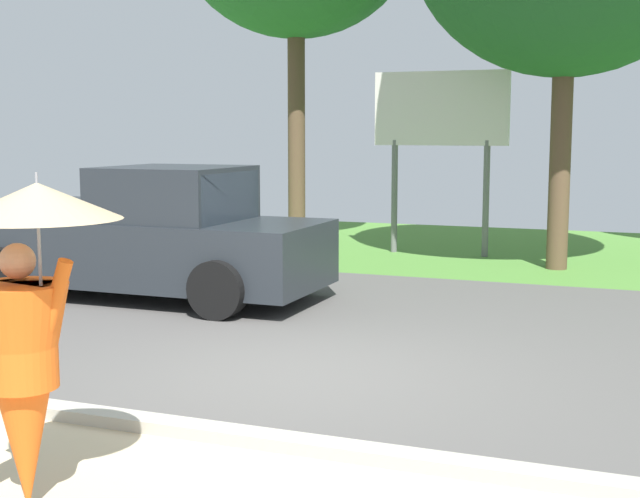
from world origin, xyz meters
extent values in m
cube|color=#565451|center=(0.00, 2.00, -0.05)|extent=(40.00, 8.00, 0.10)
cube|color=#528B38|center=(0.00, 10.00, -0.05)|extent=(40.00, 8.00, 0.10)
cube|color=#B2AD9E|center=(0.00, -2.00, 0.05)|extent=(40.00, 0.24, 0.10)
cone|color=#E55B19|center=(-0.35, -3.60, 0.73)|extent=(0.60, 0.60, 1.45)
cylinder|color=#E55B19|center=(-0.35, -3.60, 1.12)|extent=(0.44, 0.44, 0.65)
sphere|color=tan|center=(-0.35, -3.60, 1.59)|extent=(0.22, 0.22, 0.22)
cylinder|color=#E55B19|center=(-0.07, -3.60, 1.40)|extent=(0.24, 0.09, 0.45)
cylinder|color=gray|center=(-0.18, -3.60, 1.62)|extent=(0.02, 0.02, 0.75)
cone|color=#D1B284|center=(-0.18, -3.60, 1.96)|extent=(1.00, 1.00, 0.22)
cylinder|color=gray|center=(-0.18, -3.60, 2.08)|extent=(0.02, 0.02, 0.10)
cube|color=#23282D|center=(-3.63, 2.93, 0.68)|extent=(5.20, 2.00, 0.90)
cube|color=#23282D|center=(-3.13, 2.93, 1.43)|extent=(1.80, 1.84, 0.90)
cube|color=#2D3842|center=(-2.28, 2.93, 1.43)|extent=(0.10, 1.70, 0.77)
cube|color=#23282D|center=(-4.93, 2.93, 1.23)|extent=(2.40, 2.00, 0.20)
cylinder|color=black|center=(-1.93, 3.93, 0.38)|extent=(0.76, 0.28, 0.76)
cylinder|color=black|center=(-1.93, 1.93, 0.38)|extent=(0.76, 0.28, 0.76)
cylinder|color=black|center=(-5.33, 3.93, 0.38)|extent=(0.76, 0.28, 0.76)
cylinder|color=black|center=(-5.33, 1.93, 0.38)|extent=(0.76, 0.28, 0.76)
cylinder|color=slate|center=(-1.65, 8.80, 1.10)|extent=(0.12, 0.12, 2.20)
cylinder|color=slate|center=(0.15, 8.80, 1.10)|extent=(0.12, 0.12, 2.20)
cube|color=silver|center=(-0.75, 8.80, 2.80)|extent=(2.60, 0.10, 1.40)
cylinder|color=brown|center=(-3.93, 9.27, 2.47)|extent=(0.36, 0.36, 4.94)
cylinder|color=brown|center=(1.60, 7.75, 1.99)|extent=(0.36, 0.36, 3.99)
camera|label=1|loc=(3.28, -7.86, 2.37)|focal=49.59mm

